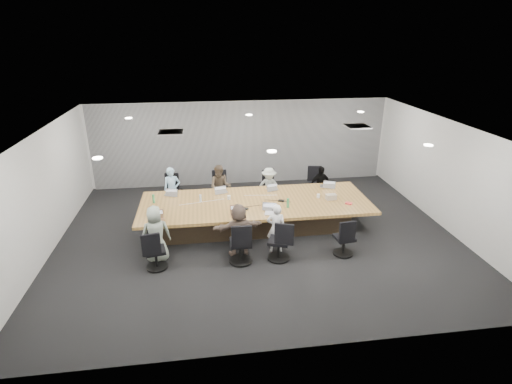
{
  "coord_description": "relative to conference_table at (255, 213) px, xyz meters",
  "views": [
    {
      "loc": [
        -1.31,
        -9.04,
        4.9
      ],
      "look_at": [
        0.0,
        0.4,
        1.05
      ],
      "focal_mm": 28.0,
      "sensor_mm": 36.0,
      "label": 1
    }
  ],
  "objects": [
    {
      "name": "laptop_5",
      "position": [
        -0.57,
        -0.8,
        0.35
      ],
      "size": [
        0.28,
        0.2,
        0.02
      ],
      "primitive_type": "cube",
      "rotation": [
        0.0,
        0.0,
        0.0
      ],
      "color": "#8C6647",
      "rests_on": "conference_table"
    },
    {
      "name": "chair_7",
      "position": [
        1.85,
        -1.7,
        -0.04
      ],
      "size": [
        0.55,
        0.55,
        0.73
      ],
      "primitive_type": null,
      "rotation": [
        0.0,
        0.0,
        0.14
      ],
      "color": "black",
      "rests_on": "ground"
    },
    {
      "name": "chair_3",
      "position": [
        2.16,
        1.7,
        -0.0
      ],
      "size": [
        0.61,
        0.61,
        0.8
      ],
      "primitive_type": null,
      "rotation": [
        0.0,
        0.0,
        3.0
      ],
      "color": "black",
      "rests_on": "ground"
    },
    {
      "name": "bottle_green_right",
      "position": [
        0.76,
        -0.49,
        0.46
      ],
      "size": [
        0.08,
        0.08,
        0.24
      ],
      "primitive_type": "cylinder",
      "rotation": [
        0.0,
        0.0,
        0.21
      ],
      "color": "#398F52",
      "rests_on": "conference_table"
    },
    {
      "name": "person_3",
      "position": [
        2.16,
        1.35,
        0.18
      ],
      "size": [
        0.72,
        0.4,
        1.16
      ],
      "primitive_type": "imported",
      "rotation": [
        0.0,
        0.0,
        6.46
      ],
      "color": "black",
      "rests_on": "ground"
    },
    {
      "name": "person_4",
      "position": [
        -2.45,
        -1.35,
        0.27
      ],
      "size": [
        0.72,
        0.53,
        1.34
      ],
      "primitive_type": "imported",
      "rotation": [
        0.0,
        0.0,
        3.31
      ],
      "color": "gray",
      "rests_on": "ground"
    },
    {
      "name": "chair_0",
      "position": [
        -2.23,
        1.7,
        -0.02
      ],
      "size": [
        0.58,
        0.58,
        0.76
      ],
      "primitive_type": null,
      "rotation": [
        0.0,
        0.0,
        2.99
      ],
      "color": "black",
      "rests_on": "ground"
    },
    {
      "name": "wall_left",
      "position": [
        -5.0,
        -0.5,
        1.0
      ],
      "size": [
        0.0,
        8.0,
        2.8
      ],
      "primitive_type": "cube",
      "rotation": [
        1.57,
        0.0,
        1.57
      ],
      "color": "beige",
      "rests_on": "ground"
    },
    {
      "name": "snack_packet",
      "position": [
        2.37,
        -0.49,
        0.36
      ],
      "size": [
        0.2,
        0.18,
        0.04
      ],
      "primitive_type": "cube",
      "rotation": [
        0.0,
        0.0,
        -0.57
      ],
      "color": "red",
      "rests_on": "conference_table"
    },
    {
      "name": "wall_front",
      "position": [
        0.0,
        -4.5,
        1.0
      ],
      "size": [
        10.0,
        0.0,
        2.8
      ],
      "primitive_type": "cube",
      "rotation": [
        -1.57,
        0.0,
        0.0
      ],
      "color": "beige",
      "rests_on": "ground"
    },
    {
      "name": "canvas_bag",
      "position": [
        2.01,
        -0.13,
        0.41
      ],
      "size": [
        0.28,
        0.18,
        0.14
      ],
      "primitive_type": "cube",
      "rotation": [
        0.0,
        0.0,
        0.08
      ],
      "color": "#B0A28C",
      "rests_on": "conference_table"
    },
    {
      "name": "mug_brown",
      "position": [
        -2.65,
        -0.24,
        0.4
      ],
      "size": [
        0.13,
        0.13,
        0.12
      ],
      "primitive_type": "cylinder",
      "rotation": [
        0.0,
        0.0,
        -0.31
      ],
      "color": "brown",
      "rests_on": "conference_table"
    },
    {
      "name": "mic_right",
      "position": [
        0.68,
        -0.08,
        0.35
      ],
      "size": [
        0.18,
        0.15,
        0.03
      ],
      "primitive_type": "cube",
      "rotation": [
        0.0,
        0.0,
        -0.4
      ],
      "color": "black",
      "rests_on": "conference_table"
    },
    {
      "name": "chair_2",
      "position": [
        0.59,
        1.7,
        -0.04
      ],
      "size": [
        0.62,
        0.62,
        0.73
      ],
      "primitive_type": null,
      "rotation": [
        0.0,
        0.0,
        3.47
      ],
      "color": "black",
      "rests_on": "ground"
    },
    {
      "name": "laptop_3",
      "position": [
        2.16,
        0.8,
        0.35
      ],
      "size": [
        0.39,
        0.31,
        0.02
      ],
      "primitive_type": "cube",
      "rotation": [
        0.0,
        0.0,
        2.88
      ],
      "color": "#B2B2B7",
      "rests_on": "conference_table"
    },
    {
      "name": "conference_table",
      "position": [
        0.0,
        0.0,
        0.0
      ],
      "size": [
        6.0,
        2.2,
        0.74
      ],
      "color": "#3C2E1F",
      "rests_on": "ground"
    },
    {
      "name": "person_1",
      "position": [
        -0.85,
        1.35,
        0.27
      ],
      "size": [
        0.74,
        0.62,
        1.33
      ],
      "primitive_type": "imported",
      "rotation": [
        0.0,
        0.0,
        6.09
      ],
      "color": "brown",
      "rests_on": "ground"
    },
    {
      "name": "laptop_6",
      "position": [
        0.3,
        -0.8,
        0.35
      ],
      "size": [
        0.4,
        0.32,
        0.02
      ],
      "primitive_type": "cube",
      "rotation": [
        0.0,
        0.0,
        -0.23
      ],
      "color": "#B2B2B7",
      "rests_on": "conference_table"
    },
    {
      "name": "laptop_0",
      "position": [
        -2.23,
        0.8,
        0.35
      ],
      "size": [
        0.37,
        0.29,
        0.02
      ],
      "primitive_type": "cube",
      "rotation": [
        0.0,
        0.0,
        2.93
      ],
      "color": "#B2B2B7",
      "rests_on": "conference_table"
    },
    {
      "name": "stapler",
      "position": [
        0.39,
        -0.65,
        0.37
      ],
      "size": [
        0.15,
        0.06,
        0.05
      ],
      "primitive_type": "cube",
      "rotation": [
        0.0,
        0.0,
        0.19
      ],
      "color": "black",
      "rests_on": "conference_table"
    },
    {
      "name": "ceiling",
      "position": [
        0.0,
        -0.5,
        2.4
      ],
      "size": [
        10.0,
        8.0,
        0.0
      ],
      "primitive_type": "cube",
      "color": "white",
      "rests_on": "wall_back"
    },
    {
      "name": "person_0",
      "position": [
        -2.23,
        1.35,
        0.26
      ],
      "size": [
        0.51,
        0.37,
        1.32
      ],
      "primitive_type": "imported",
      "rotation": [
        0.0,
        0.0,
        6.4
      ],
      "color": "#94BDDE",
      "rests_on": "ground"
    },
    {
      "name": "person_6",
      "position": [
        0.3,
        -1.35,
        0.21
      ],
      "size": [
        0.5,
        0.39,
        1.23
      ],
      "primitive_type": "imported",
      "rotation": [
        0.0,
        0.0,
        2.92
      ],
      "color": "silver",
      "rests_on": "ground"
    },
    {
      "name": "floor",
      "position": [
        0.0,
        -0.5,
        -0.4
      ],
      "size": [
        10.0,
        8.0,
        0.0
      ],
      "primitive_type": "cube",
      "color": "black",
      "rests_on": "ground"
    },
    {
      "name": "laptop_2",
      "position": [
        0.59,
        0.8,
        0.35
      ],
      "size": [
        0.34,
        0.26,
        0.02
      ],
      "primitive_type": "cube",
      "rotation": [
        0.0,
        0.0,
        3.34
      ],
      "color": "#B2B2B7",
      "rests_on": "conference_table"
    },
    {
      "name": "bottle_green_left",
      "position": [
        -2.64,
        0.28,
        0.45
      ],
      "size": [
        0.08,
        0.08,
        0.23
      ],
      "primitive_type": "cylinder",
      "rotation": [
        0.0,
        0.0,
        0.28
      ],
      "color": "#398F52",
      "rests_on": "conference_table"
    },
    {
      "name": "person_5",
      "position": [
        -0.57,
        -1.35,
        0.24
      ],
      "size": [
        1.23,
        0.54,
        1.28
      ],
      "primitive_type": "imported",
      "rotation": [
        0.0,
        0.0,
        3.28
      ],
      "color": "brown",
      "rests_on": "ground"
    },
    {
      "name": "laptop_4",
      "position": [
        -2.45,
        -0.8,
        0.35
      ],
      "size": [
        0.31,
        0.23,
        0.02
      ],
      "primitive_type": "cube",
      "rotation": [
        0.0,
        0.0,
        -0.1
      ],
      "color": "#8C6647",
      "rests_on": "conference_table"
    },
    {
      "name": "wall_right",
      "position": [
        5.0,
        -0.5,
        1.0
      ],
      "size": [
        0.0,
        8.0,
        2.8
      ],
      "primitive_type": "cube",
      "rotation": [
        1.57,
        0.0,
        -1.57
      ],
      "color": "beige",
      "rests_on": "ground"
    },
    {
      "name": "cup_white_far",
      "position": [
        -0.68,
        0.23,
        0.39
      ],
      "size": [
        0.1,
        0.1,
        0.11
      ],
      "primitive_type": "cylinder",
      "rotation": [
        0.0,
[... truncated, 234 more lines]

